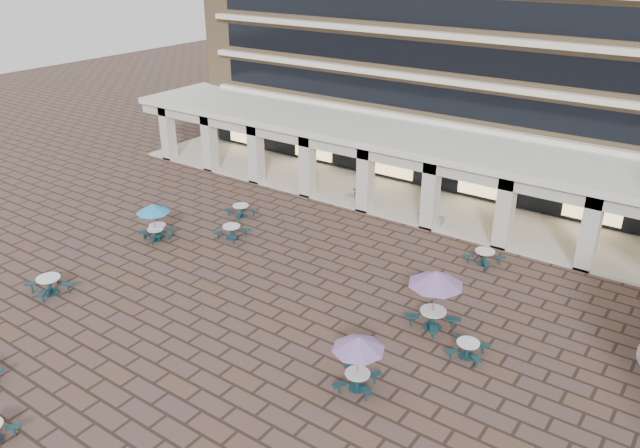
{
  "coord_description": "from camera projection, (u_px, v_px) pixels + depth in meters",
  "views": [
    {
      "loc": [
        15.56,
        -17.28,
        14.81
      ],
      "look_at": [
        1.25,
        3.0,
        3.47
      ],
      "focal_mm": 35.0,
      "sensor_mm": 36.0,
      "label": 1
    }
  ],
  "objects": [
    {
      "name": "picnic_table_13",
      "position": [
        484.0,
        256.0,
        31.07
      ],
      "size": [
        1.92,
        1.92,
        0.74
      ],
      "rotation": [
        0.0,
        0.0,
        -0.25
      ],
      "color": "#153840",
      "rests_on": "ground"
    },
    {
      "name": "ground",
      "position": [
        257.0,
        313.0,
        27.15
      ],
      "size": [
        120.0,
        120.0,
        0.0
      ],
      "primitive_type": "plane",
      "color": "brown",
      "rests_on": "ground"
    },
    {
      "name": "picnic_table_10",
      "position": [
        468.0,
        348.0,
        24.13
      ],
      "size": [
        1.62,
        1.62,
        0.67
      ],
      "rotation": [
        0.0,
        0.0,
        0.11
      ],
      "color": "#153840",
      "rests_on": "ground"
    },
    {
      "name": "picnic_table_12",
      "position": [
        158.0,
        230.0,
        33.99
      ],
      "size": [
        1.63,
        1.63,
        0.69
      ],
      "rotation": [
        0.0,
        0.0,
        0.09
      ],
      "color": "#153840",
      "rests_on": "ground"
    },
    {
      "name": "planter_right",
      "position": [
        431.0,
        216.0,
        35.5
      ],
      "size": [
        1.5,
        0.76,
        1.21
      ],
      "color": "#9A9A94",
      "rests_on": "ground"
    },
    {
      "name": "picnic_table_11",
      "position": [
        436.0,
        280.0,
        25.2
      ],
      "size": [
        2.31,
        2.31,
        2.66
      ],
      "rotation": [
        0.0,
        0.0,
        -0.29
      ],
      "color": "#153840",
      "rests_on": "ground"
    },
    {
      "name": "picnic_table_4",
      "position": [
        153.0,
        210.0,
        33.04
      ],
      "size": [
        1.8,
        1.8,
        2.08
      ],
      "rotation": [
        0.0,
        0.0,
        -0.24
      ],
      "color": "#153840",
      "rests_on": "ground"
    },
    {
      "name": "picnic_table_9",
      "position": [
        232.0,
        231.0,
        33.78
      ],
      "size": [
        1.7,
        1.7,
        0.73
      ],
      "rotation": [
        0.0,
        0.0,
        0.06
      ],
      "color": "#153840",
      "rests_on": "ground"
    },
    {
      "name": "planter_left",
      "position": [
        358.0,
        198.0,
        38.09
      ],
      "size": [
        1.5,
        0.6,
        1.19
      ],
      "color": "#9A9A94",
      "rests_on": "ground"
    },
    {
      "name": "picnic_table_5",
      "position": [
        49.0,
        284.0,
        28.48
      ],
      "size": [
        2.02,
        2.02,
        0.81
      ],
      "rotation": [
        0.0,
        0.0,
        -0.17
      ],
      "color": "#153840",
      "rests_on": "ground"
    },
    {
      "name": "retail_arcade",
      "position": [
        417.0,
        159.0,
        36.91
      ],
      "size": [
        42.0,
        6.6,
        4.4
      ],
      "color": "white",
      "rests_on": "ground"
    },
    {
      "name": "picnic_table_6",
      "position": [
        358.0,
        345.0,
        21.8
      ],
      "size": [
        1.93,
        1.93,
        2.22
      ],
      "rotation": [
        0.0,
        0.0,
        0.24
      ],
      "color": "#153840",
      "rests_on": "ground"
    },
    {
      "name": "picnic_table_8",
      "position": [
        241.0,
        210.0,
        36.46
      ],
      "size": [
        1.84,
        1.84,
        0.71
      ],
      "rotation": [
        0.0,
        0.0,
        -0.26
      ],
      "color": "#153840",
      "rests_on": "ground"
    }
  ]
}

